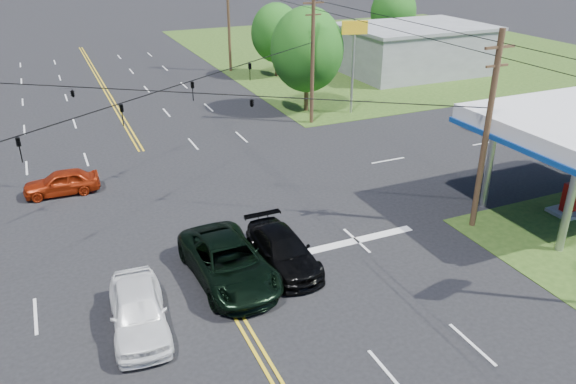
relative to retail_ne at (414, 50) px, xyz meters
name	(u,v)px	position (x,y,z in m)	size (l,w,h in m)	color
ground	(170,200)	(-30.00, -20.00, -2.20)	(280.00, 280.00, 0.00)	black
grass_ne	(388,48)	(5.00, 12.00, -2.20)	(46.00, 48.00, 0.03)	#274315
stop_bar	(319,250)	(-25.00, -28.00, -2.20)	(10.00, 0.50, 0.02)	silver
retail_ne	(414,50)	(0.00, 0.00, 0.00)	(14.00, 10.00, 4.40)	gray
pole_se	(487,131)	(-17.00, -29.00, 2.72)	(1.60, 0.28, 9.50)	#482E1E
pole_ne	(313,57)	(-17.00, -11.00, 2.72)	(1.60, 0.28, 9.50)	#482E1E
pole_right_far	(229,20)	(-17.00, 8.00, 2.97)	(1.60, 0.28, 10.00)	#482E1E
span_wire_signals	(159,91)	(-30.00, -20.00, 3.80)	(26.00, 18.00, 1.13)	black
power_lines	(163,45)	(-30.00, -22.00, 6.40)	(26.04, 100.00, 0.64)	black
tree_right_a	(307,50)	(-16.00, -8.00, 2.67)	(5.70, 5.70, 8.18)	#482E1E
tree_right_b	(276,33)	(-13.50, 4.00, 2.02)	(4.94, 4.94, 7.09)	#482E1E
tree_far_r	(393,12)	(4.00, 10.00, 2.34)	(5.32, 5.32, 7.63)	#482E1E
pickup_dkgreen	(229,262)	(-29.50, -28.62, -1.35)	(2.83, 6.13, 1.70)	black
suv_black	(283,250)	(-27.00, -28.50, -1.46)	(2.07, 5.09, 1.48)	black
pickup_white	(138,310)	(-33.50, -30.36, -1.37)	(1.95, 4.85, 1.65)	white
sedan_red	(61,182)	(-35.21, -16.80, -1.52)	(1.61, 3.99, 1.36)	#9C260B
sedan_far	(500,116)	(-4.59, -17.42, -1.46)	(2.09, 5.13, 1.49)	#B6B6BB
polesign_ne	(354,43)	(-13.00, -10.00, 3.33)	(1.99, 0.73, 7.24)	#A5A5AA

